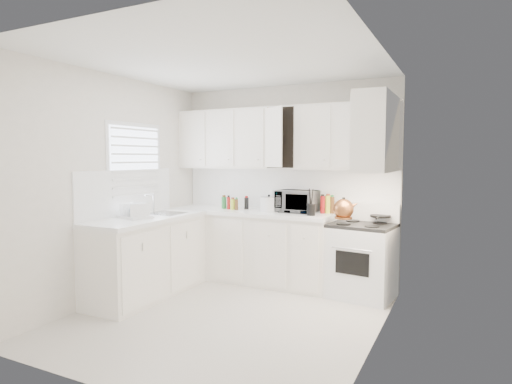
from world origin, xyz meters
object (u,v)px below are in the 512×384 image
Objects in this scene: rice_cooker at (269,203)px; utensil_crock at (311,202)px; tea_kettle at (344,207)px; dish_rack at (135,209)px; stove at (361,250)px; microwave at (297,199)px.

rice_cooker is 0.63m from utensil_crock.
tea_kettle reaches higher than dish_rack.
stove is 0.57m from tea_kettle.
microwave is 0.35m from utensil_crock.
dish_rack is (-2.18, -1.05, -0.02)m from tea_kettle.
microwave is at bearing 143.49° from tea_kettle.
tea_kettle is (-0.18, -0.16, 0.52)m from stove.
tea_kettle is 2.42m from dish_rack.
microwave reaches higher than tea_kettle.
tea_kettle is 0.86× the size of utensil_crock.
microwave reaches higher than dish_rack.
microwave reaches higher than utensil_crock.
stove is at bearing -6.95° from microwave.
utensil_crock is (0.62, -0.13, 0.06)m from rice_cooker.
microwave is 1.50× the size of utensil_crock.
tea_kettle reaches higher than rice_cooker.
rice_cooker is 0.65× the size of utensil_crock.
stove is 0.82m from utensil_crock.
utensil_crock is at bearing 158.47° from tea_kettle.
microwave is (-0.68, 0.28, 0.05)m from tea_kettle.
rice_cooker is (-1.03, 0.18, -0.01)m from tea_kettle.
tea_kettle is 0.58× the size of microwave.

